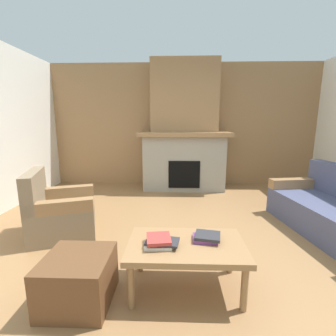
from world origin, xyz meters
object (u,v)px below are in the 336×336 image
at_px(armchair, 60,213).
at_px(ottoman, 78,279).
at_px(fireplace, 184,135).
at_px(coffee_table, 186,249).

bearing_deg(armchair, ottoman, -58.51).
bearing_deg(fireplace, armchair, -126.19).
height_order(fireplace, ottoman, fireplace).
height_order(armchair, ottoman, armchair).
bearing_deg(ottoman, fireplace, 74.58).
bearing_deg(ottoman, coffee_table, 12.12).
height_order(armchair, coffee_table, armchair).
xyz_separation_m(armchair, ottoman, (0.72, -1.17, -0.09)).
xyz_separation_m(fireplace, coffee_table, (-0.08, -3.27, -0.79)).
relative_size(fireplace, coffee_table, 2.70).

